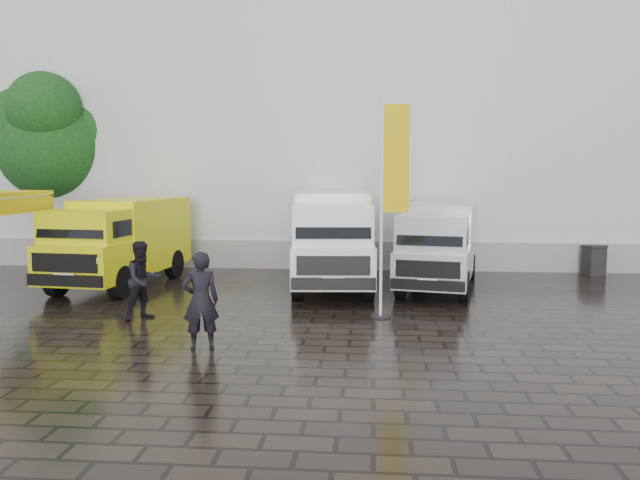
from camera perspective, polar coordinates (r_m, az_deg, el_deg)
The scene contains 11 objects.
ground at distance 14.25m, azimuth 1.07°, elevation -7.61°, with size 120.00×120.00×0.00m, color black.
exhibition_hall at distance 29.94m, azimuth 7.05°, elevation 11.12°, with size 44.00×16.00×12.00m, color silver.
hall_plinth at distance 21.98m, azimuth 7.66°, elevation -1.45°, with size 44.00×0.15×1.00m, color gray.
van_yellow at distance 19.59m, azimuth -17.82°, elevation -0.28°, with size 2.16×5.60×2.59m, color #E2E70C, non-canonical shape.
van_white at distance 18.66m, azimuth 1.13°, elevation 0.04°, with size 2.16×6.48×2.81m, color white, non-canonical shape.
van_silver at distance 18.74m, azimuth 10.83°, elevation -0.54°, with size 1.91×5.73×2.48m, color silver, non-canonical shape.
flagpole at distance 14.53m, azimuth 6.39°, elevation 4.15°, with size 0.88×0.50×5.16m.
tree at distance 25.55m, azimuth -23.28°, elevation 8.42°, with size 4.01×4.09×7.20m.
wheelie_bin at distance 22.65m, azimuth 23.76°, elevation -1.69°, with size 0.60×0.60×1.00m, color black.
person_front at distance 12.20m, azimuth -10.85°, elevation -5.46°, with size 0.70×0.46×1.91m, color black.
person_tent at distance 15.05m, azimuth -15.88°, elevation -3.56°, with size 0.89×0.69×1.82m, color black.
Camera 1 is at (0.90, -13.81, 3.39)m, focal length 35.00 mm.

